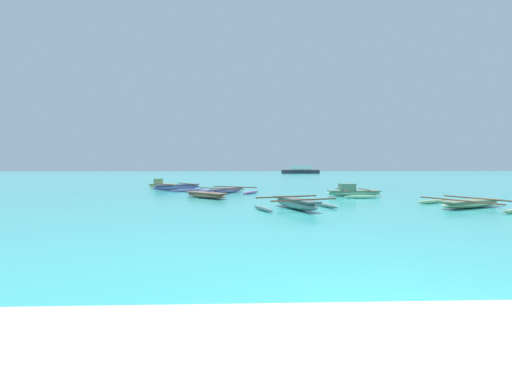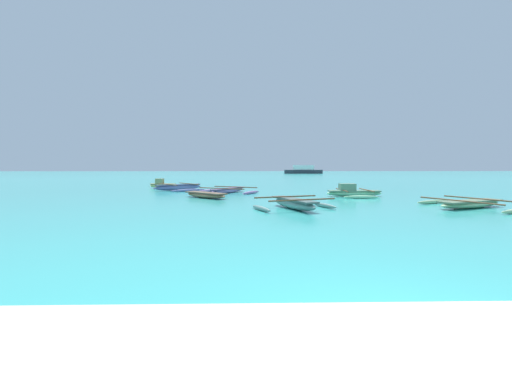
% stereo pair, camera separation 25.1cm
% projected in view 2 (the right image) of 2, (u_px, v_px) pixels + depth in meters
% --- Properties ---
extents(ground_plane, '(240.00, 240.00, 0.00)m').
position_uv_depth(ground_plane, '(428.00, 350.00, 3.65)').
color(ground_plane, '#38ADA8').
extents(moored_boat_0, '(3.91, 3.62, 0.53)m').
position_uv_depth(moored_boat_0, '(294.00, 204.00, 15.55)').
color(moored_boat_0, slate).
rests_on(moored_boat_0, ground_plane).
extents(moored_boat_1, '(3.96, 4.72, 0.41)m').
position_uv_depth(moored_boat_1, '(471.00, 204.00, 15.94)').
color(moored_boat_1, '#9DC58E').
rests_on(moored_boat_1, ground_plane).
extents(moored_boat_2, '(4.44, 4.56, 0.53)m').
position_uv_depth(moored_boat_2, '(178.00, 187.00, 27.34)').
color(moored_boat_2, '#6B6DA7').
rests_on(moored_boat_2, ground_plane).
extents(moored_boat_3, '(3.56, 3.21, 0.82)m').
position_uv_depth(moored_boat_3, '(353.00, 192.00, 21.91)').
color(moored_boat_3, '#99DFA8').
rests_on(moored_boat_3, ground_plane).
extents(moored_boat_4, '(4.56, 3.96, 0.42)m').
position_uv_depth(moored_boat_4, '(228.00, 190.00, 24.67)').
color(moored_boat_4, '#926BA4').
rests_on(moored_boat_4, ground_plane).
extents(moored_boat_5, '(2.38, 0.83, 0.84)m').
position_uv_depth(moored_boat_5, '(162.00, 185.00, 30.11)').
color(moored_boat_5, '#E8E98C').
rests_on(moored_boat_5, ground_plane).
extents(moored_boat_6, '(3.03, 2.96, 0.35)m').
position_uv_depth(moored_boat_6, '(206.00, 195.00, 20.89)').
color(moored_boat_6, '#A07550').
rests_on(moored_boat_6, ground_plane).
extents(distant_ferry, '(9.38, 2.06, 2.06)m').
position_uv_depth(distant_ferry, '(303.00, 170.00, 85.64)').
color(distant_ferry, '#2D333D').
rests_on(distant_ferry, ground_plane).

